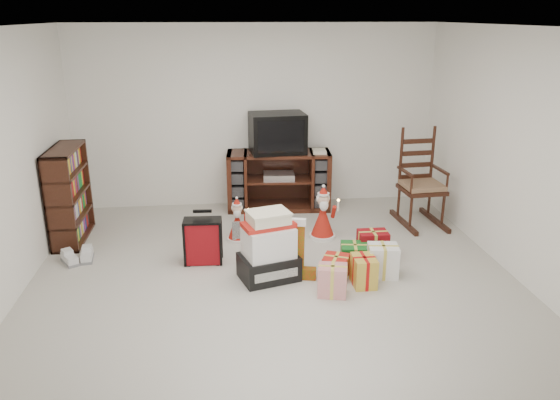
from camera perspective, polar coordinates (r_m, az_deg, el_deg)
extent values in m
cube|color=#B7B3A8|center=(5.68, -0.59, -8.48)|extent=(5.00, 5.00, 0.01)
cube|color=silver|center=(5.04, -0.69, 17.68)|extent=(5.00, 5.00, 0.01)
cube|color=white|center=(7.66, -2.58, 8.67)|extent=(5.00, 0.01, 2.50)
cube|color=white|center=(2.90, 4.49, -9.02)|extent=(5.00, 0.01, 2.50)
cube|color=white|center=(5.56, -27.22, 2.66)|extent=(0.01, 5.00, 2.50)
cube|color=white|center=(6.01, 23.89, 4.21)|extent=(0.01, 5.00, 2.50)
cube|color=#3F1812|center=(7.60, -0.14, 2.06)|extent=(1.45, 0.60, 0.81)
cube|color=silver|center=(7.55, -0.11, 2.55)|extent=(0.44, 0.33, 0.08)
cube|color=#38180F|center=(6.96, -21.19, 0.53)|extent=(0.31, 0.93, 1.13)
cube|color=#38180F|center=(7.24, 14.60, 1.07)|extent=(0.55, 0.53, 0.05)
cube|color=#997353|center=(7.22, 14.63, 1.52)|extent=(0.51, 0.49, 0.06)
cube|color=#38180F|center=(7.33, 14.25, 4.78)|extent=(0.44, 0.09, 0.79)
cube|color=#38180F|center=(7.38, 14.32, -2.15)|extent=(0.57, 0.89, 0.06)
cube|color=black|center=(5.67, -1.18, -7.00)|extent=(0.67, 0.56, 0.26)
cube|color=white|center=(5.55, -1.20, -4.34)|extent=(0.56, 0.49, 0.31)
cube|color=red|center=(5.49, -1.22, -2.61)|extent=(0.57, 0.41, 0.05)
cube|color=beige|center=(5.46, -1.22, -1.89)|extent=(0.46, 0.39, 0.10)
cube|color=maroon|center=(6.02, -8.04, -4.29)|extent=(0.40, 0.22, 0.51)
cube|color=black|center=(5.99, -8.16, -1.12)|extent=(0.21, 0.04, 0.03)
ellipsoid|color=brown|center=(6.01, 0.27, -5.51)|extent=(0.25, 0.21, 0.26)
sphere|color=brown|center=(5.92, 0.30, -4.28)|extent=(0.16, 0.16, 0.16)
cone|color=#A81C12|center=(6.66, 4.48, -2.18)|extent=(0.31, 0.31, 0.44)
sphere|color=#D2AC93|center=(6.56, 4.54, 0.05)|extent=(0.15, 0.15, 0.15)
cone|color=#A81C12|center=(6.53, 4.56, 1.00)|extent=(0.13, 0.13, 0.11)
cylinder|color=silver|center=(6.50, 6.10, -0.61)|extent=(0.02, 0.02, 0.13)
cone|color=#A81C12|center=(6.60, -4.47, -2.76)|extent=(0.25, 0.25, 0.36)
sphere|color=#D2AC93|center=(6.52, -4.52, -0.93)|extent=(0.12, 0.12, 0.12)
cone|color=#A81C12|center=(6.49, -4.54, -0.15)|extent=(0.11, 0.11, 0.09)
cylinder|color=silver|center=(6.44, -3.32, -1.48)|extent=(0.02, 0.02, 0.11)
cube|color=silver|center=(6.49, -21.10, -5.65)|extent=(0.25, 0.31, 0.10)
cube|color=silver|center=(6.44, -19.52, -5.63)|extent=(0.15, 0.30, 0.10)
cube|color=red|center=(5.69, 5.99, -6.87)|extent=(0.28, 0.28, 0.28)
cube|color=#1A6A1F|center=(5.98, 7.48, -5.62)|extent=(0.28, 0.28, 0.28)
cube|color=gold|center=(5.62, 9.07, -7.40)|extent=(0.28, 0.28, 0.28)
cube|color=silver|center=(5.35, 6.28, -8.65)|extent=(0.28, 0.28, 0.28)
cube|color=white|center=(5.86, 10.58, -6.33)|extent=(0.28, 0.28, 0.28)
cube|color=maroon|center=(6.23, 8.96, -4.68)|extent=(0.28, 0.28, 0.28)
cube|color=black|center=(7.44, -0.28, 7.03)|extent=(0.77, 0.57, 0.54)
cube|color=black|center=(7.19, -0.05, 6.61)|extent=(0.62, 0.07, 0.43)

